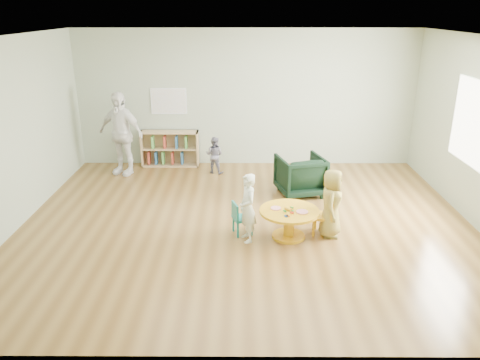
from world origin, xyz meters
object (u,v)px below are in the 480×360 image
at_px(kid_chair_left, 240,217).
at_px(bookshelf, 170,149).
at_px(adult_caretaker, 121,133).
at_px(armchair, 300,175).
at_px(child_right, 331,203).
at_px(child_left, 248,208).
at_px(toddler, 214,155).
at_px(kid_chair_right, 326,215).
at_px(activity_table, 289,218).

relative_size(kid_chair_left, bookshelf, 0.42).
bearing_deg(kid_chair_left, adult_caretaker, -157.17).
distance_m(armchair, child_right, 1.66).
xyz_separation_m(kid_chair_left, child_left, (0.11, -0.20, 0.24)).
relative_size(armchair, child_right, 0.77).
bearing_deg(toddler, kid_chair_right, 141.39).
xyz_separation_m(bookshelf, child_right, (2.83, -3.27, 0.15)).
height_order(bookshelf, toddler, toddler).
bearing_deg(kid_chair_right, child_left, 115.36).
distance_m(armchair, adult_caretaker, 3.65).
bearing_deg(adult_caretaker, toddler, 22.06).
height_order(activity_table, kid_chair_left, kid_chair_left).
height_order(activity_table, child_right, child_right).
distance_m(bookshelf, child_right, 4.33).
xyz_separation_m(activity_table, child_right, (0.61, 0.07, 0.21)).
bearing_deg(child_right, kid_chair_right, 70.00).
bearing_deg(bookshelf, toddler, -26.79).
xyz_separation_m(activity_table, bookshelf, (-2.22, 3.34, 0.07)).
distance_m(activity_table, armchair, 1.74).
xyz_separation_m(kid_chair_left, child_right, (1.32, -0.04, 0.24)).
bearing_deg(activity_table, toddler, 113.55).
relative_size(child_right, adult_caretaker, 0.62).
bearing_deg(child_left, kid_chair_right, 82.98).
bearing_deg(bookshelf, armchair, -32.44).
bearing_deg(armchair, kid_chair_right, 82.09).
relative_size(armchair, adult_caretaker, 0.47).
bearing_deg(child_left, armchair, 135.07).
bearing_deg(adult_caretaker, child_left, -28.45).
xyz_separation_m(child_left, child_right, (1.21, 0.17, 0.01)).
bearing_deg(kid_chair_left, bookshelf, -173.46).
xyz_separation_m(kid_chair_right, bookshelf, (-2.78, 3.24, 0.06)).
bearing_deg(kid_chair_right, bookshelf, 56.18).
height_order(kid_chair_right, child_right, child_right).
bearing_deg(kid_chair_left, child_left, 9.52).
bearing_deg(bookshelf, child_left, -64.83).
distance_m(bookshelf, child_left, 3.80).
xyz_separation_m(kid_chair_right, child_right, (0.05, -0.03, 0.21)).
bearing_deg(adult_caretaker, armchair, 3.18).
distance_m(activity_table, kid_chair_left, 0.72).
bearing_deg(activity_table, adult_caretaker, 137.65).
bearing_deg(bookshelf, child_right, -49.15).
bearing_deg(toddler, kid_chair_left, 119.10).
relative_size(child_right, toddler, 1.36).
relative_size(armchair, toddler, 1.04).
height_order(kid_chair_right, adult_caretaker, adult_caretaker).
height_order(kid_chair_right, armchair, armchair).
xyz_separation_m(toddler, adult_caretaker, (-1.85, -0.03, 0.45)).
height_order(activity_table, child_left, child_left).
bearing_deg(child_right, bookshelf, 53.83).
distance_m(kid_chair_right, toddler, 3.28).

